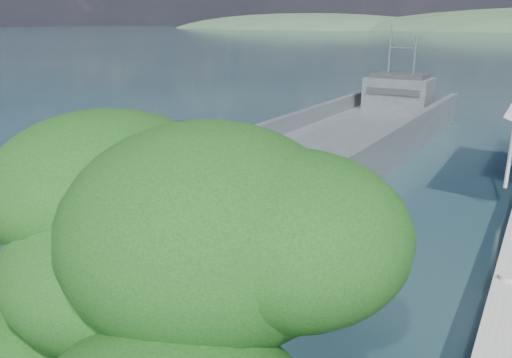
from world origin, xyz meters
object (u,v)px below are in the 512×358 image
object	(u,v)px
landing_craft	(359,137)
soldier	(128,235)
military_truck	(204,212)
overhang_tree	(92,255)

from	to	relation	value
landing_craft	soldier	world-z (taller)	landing_craft
military_truck	soldier	distance (m)	3.16
landing_craft	military_truck	size ratio (longest dim) A/B	4.63
landing_craft	overhang_tree	size ratio (longest dim) A/B	4.02
soldier	overhang_tree	bearing A→B (deg)	-70.17
landing_craft	soldier	distance (m)	24.42
soldier	overhang_tree	xyz separation A→B (m)	(8.06, -8.50, 4.77)
military_truck	overhang_tree	xyz separation A→B (m)	(5.90, -10.70, 4.09)
military_truck	landing_craft	bearing A→B (deg)	96.51
overhang_tree	landing_craft	bearing A→B (deg)	102.01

